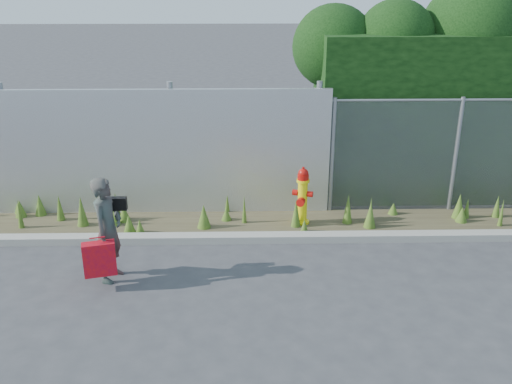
{
  "coord_description": "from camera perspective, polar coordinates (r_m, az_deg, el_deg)",
  "views": [
    {
      "loc": [
        -0.46,
        -6.35,
        4.05
      ],
      "look_at": [
        -0.3,
        1.4,
        1.0
      ],
      "focal_mm": 40.0,
      "sensor_mm": 36.0,
      "label": 1
    }
  ],
  "objects": [
    {
      "name": "hedge",
      "position": [
        11.58,
        23.18,
        9.52
      ],
      "size": [
        7.78,
        1.89,
        3.89
      ],
      "color": "black",
      "rests_on": "ground"
    },
    {
      "name": "woman",
      "position": [
        8.0,
        -14.59,
        -3.65
      ],
      "size": [
        0.49,
        0.62,
        1.49
      ],
      "primitive_type": "imported",
      "rotation": [
        0.0,
        0.0,
        1.31
      ],
      "color": "#0E5D51",
      "rests_on": "ground"
    },
    {
      "name": "ground",
      "position": [
        7.54,
        2.54,
        -11.01
      ],
      "size": [
        80.0,
        80.0,
        0.0
      ],
      "primitive_type": "plane",
      "color": "#39383B",
      "rests_on": "ground"
    },
    {
      "name": "corrugated_fence",
      "position": [
        10.2,
        -17.02,
        3.72
      ],
      "size": [
        8.5,
        0.21,
        2.3
      ],
      "color": "#BABDC2",
      "rests_on": "ground"
    },
    {
      "name": "weed_strip",
      "position": [
        9.7,
        2.95,
        -2.32
      ],
      "size": [
        16.0,
        1.34,
        0.53
      ],
      "color": "#463D28",
      "rests_on": "ground"
    },
    {
      "name": "red_tote_bag",
      "position": [
        7.9,
        -15.38,
        -6.46
      ],
      "size": [
        0.43,
        0.16,
        0.56
      ],
      "rotation": [
        0.0,
        0.0,
        0.25
      ],
      "color": "maroon"
    },
    {
      "name": "black_shoulder_bag",
      "position": [
        8.03,
        -13.63,
        -1.13
      ],
      "size": [
        0.24,
        0.1,
        0.18
      ],
      "rotation": [
        0.0,
        0.0,
        0.03
      ],
      "color": "black"
    },
    {
      "name": "fire_hydrant",
      "position": [
        9.54,
        4.68,
        -0.49
      ],
      "size": [
        0.34,
        0.3,
        1.02
      ],
      "rotation": [
        0.0,
        0.0,
        -0.32
      ],
      "color": "yellow",
      "rests_on": "ground"
    },
    {
      "name": "curb",
      "position": [
        9.09,
        1.85,
        -4.58
      ],
      "size": [
        16.0,
        0.22,
        0.12
      ],
      "primitive_type": "cube",
      "color": "gray",
      "rests_on": "ground"
    }
  ]
}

